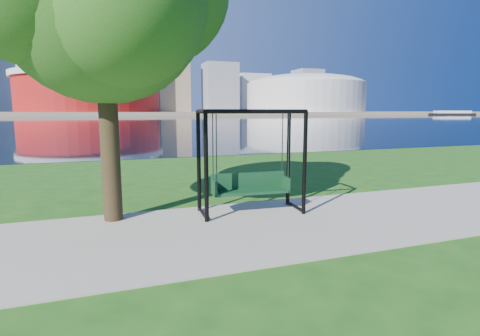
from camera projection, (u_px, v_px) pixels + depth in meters
name	position (u px, v px, depth m)	size (l,w,h in m)	color
ground	(235.00, 222.00, 8.28)	(900.00, 900.00, 0.00)	#1E5114
path	(243.00, 228.00, 7.82)	(120.00, 4.00, 0.03)	#9E937F
river	(114.00, 120.00, 103.15)	(900.00, 180.00, 0.02)	black
far_bank	(108.00, 113.00, 292.75)	(900.00, 228.00, 2.00)	#937F60
stadium	(90.00, 91.00, 221.37)	(83.00, 83.00, 32.00)	maroon
arena	(305.00, 92.00, 269.71)	(84.00, 84.00, 26.56)	beige
skyline	(99.00, 69.00, 298.53)	(392.00, 66.00, 96.50)	gray
swing	(251.00, 164.00, 8.87)	(2.49, 1.21, 2.48)	black
barge	(452.00, 113.00, 246.51)	(28.91, 15.60, 2.80)	black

